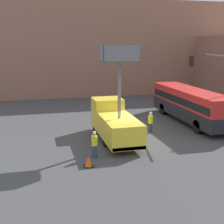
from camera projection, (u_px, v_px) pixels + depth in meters
ground_plane at (126, 142)px, 23.39m from camera, size 120.00×120.00×0.00m
building_backdrop_far at (78, 48)px, 45.15m from camera, size 44.00×10.00×12.84m
utility_truck at (114, 120)px, 23.66m from camera, size 2.57×7.24×7.12m
city_bus at (190, 103)px, 28.77m from camera, size 2.56×11.44×3.06m
traffic_light_pole at (220, 77)px, 26.07m from camera, size 4.04×3.79×6.54m
road_worker_near_truck at (94, 144)px, 20.05m from camera, size 0.38×0.38×1.78m
road_worker_directing at (150, 122)px, 25.57m from camera, size 0.38×0.38×1.76m
traffic_cone_near_truck at (88, 161)px, 18.70m from camera, size 0.59×0.59×0.68m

